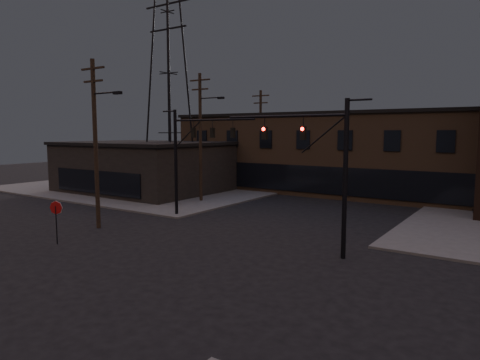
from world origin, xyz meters
name	(u,v)px	position (x,y,z in m)	size (l,w,h in m)	color
ground	(187,259)	(0.00, 0.00, 0.00)	(140.00, 140.00, 0.00)	black
sidewalk_nw	(169,184)	(-22.00, 22.00, 0.07)	(30.00, 30.00, 0.15)	#474744
building_row	(365,155)	(0.00, 28.00, 4.00)	(40.00, 12.00, 8.00)	brown
building_left	(144,168)	(-20.00, 16.00, 2.50)	(16.00, 12.00, 5.00)	black
traffic_signal_near	(324,160)	(5.36, 4.50, 4.93)	(7.12, 0.24, 8.00)	black
traffic_signal_far	(189,150)	(-6.72, 8.00, 5.01)	(7.12, 0.24, 8.00)	black
stop_sign	(56,212)	(-8.00, -1.99, 1.84)	(0.72, 0.33, 2.48)	black
utility_pole_near	(96,140)	(-9.43, 2.00, 5.87)	(3.70, 0.28, 11.00)	black
utility_pole_mid	(201,134)	(-10.44, 14.00, 6.13)	(3.70, 0.28, 11.50)	black
utility_pole_far	(260,137)	(-11.50, 26.00, 5.78)	(2.20, 0.28, 11.00)	black
transmission_tower	(169,73)	(-18.00, 18.00, 12.50)	(7.00, 7.00, 25.00)	black
car_crossing	(414,193)	(5.50, 25.24, 0.78)	(1.66, 4.75, 1.56)	black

